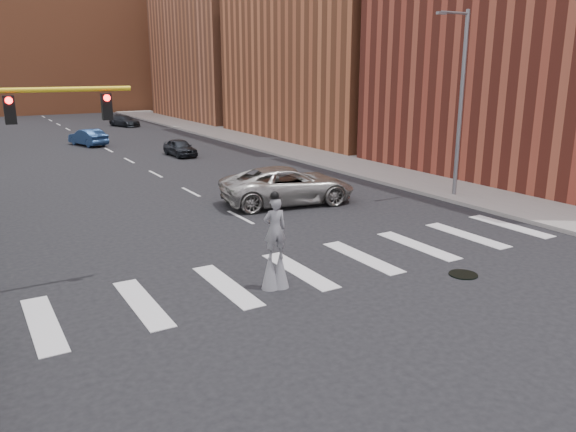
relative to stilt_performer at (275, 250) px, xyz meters
The scene contains 12 objects.
ground_plane 2.92m from the stilt_performer, ahead, with size 160.00×160.00×0.00m, color black.
sidewalk_right 29.15m from the stilt_performer, 58.65° to the left, with size 5.00×90.00×0.18m, color gray.
manhole 6.15m from the stilt_performer, 20.54° to the right, with size 0.90×0.90×0.04m, color black.
building_mid 40.22m from the stilt_performer, 50.47° to the left, with size 16.00×22.00×24.00m, color #AB5B35.
building_far 59.91m from the stilt_performer, 65.41° to the left, with size 16.00×22.00×20.00m, color #A95F3E.
building_backdrop 78.75m from the stilt_performer, 83.66° to the left, with size 26.00×14.00×18.00m, color #AB5B35.
streetlight 15.24m from the stilt_performer, 23.45° to the left, with size 2.05×0.20×9.00m.
stilt_performer is the anchor object (origin of this frame).
suv_crossing 10.75m from the stilt_performer, 57.44° to the left, with size 2.97×6.44×1.79m, color #ADABA3.
car_near 26.85m from the stilt_performer, 75.97° to the left, with size 1.48×3.68×1.26m, color black.
car_mid 35.52m from the stilt_performer, 87.01° to the left, with size 1.48×4.24×1.40m, color navy.
car_far 50.49m from the stilt_performer, 80.13° to the left, with size 1.70×4.18×1.21m, color black.
Camera 1 is at (-10.29, -13.57, 6.38)m, focal length 35.00 mm.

